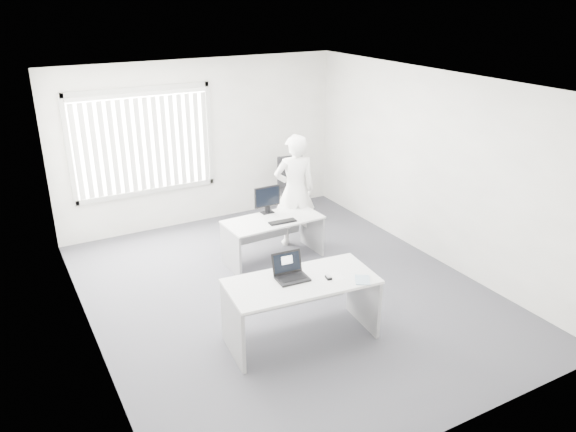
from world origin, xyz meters
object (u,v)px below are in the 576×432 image
office_chair (292,199)px  monitor (267,200)px  desk_far (273,230)px  person (295,191)px  laptop (293,269)px  desk_near (301,297)px

office_chair → monitor: bearing=-121.5°
desk_far → monitor: 0.48m
desk_far → monitor: size_ratio=3.48×
person → monitor: bearing=23.5°
desk_far → laptop: (-0.77, -1.97, 0.44)m
desk_near → laptop: bearing=151.0°
person → laptop: person is taller
person → office_chair: bearing=-103.6°
person → desk_near: bearing=76.0°
desk_far → monitor: monitor is taller
desk_near → desk_far: bearing=76.7°
person → laptop: bearing=73.9°
office_chair → laptop: (-1.88, -3.34, 0.58)m
desk_far → laptop: bearing=-113.5°
office_chair → person: 1.28m
office_chair → laptop: bearing=-107.0°
desk_far → office_chair: size_ratio=1.36×
desk_far → laptop: size_ratio=4.09×
person → desk_far: bearing=45.5°
desk_near → monitor: 2.42m
desk_near → office_chair: size_ratio=1.63×
desk_near → office_chair: bearing=67.7°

